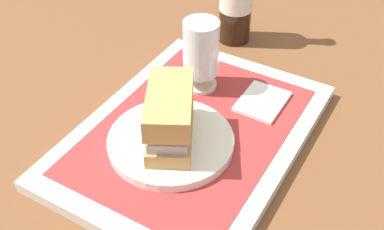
% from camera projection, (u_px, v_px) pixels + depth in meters
% --- Properties ---
extents(ground_plane, '(3.00, 3.00, 0.00)m').
position_uv_depth(ground_plane, '(192.00, 139.00, 0.77)').
color(ground_plane, brown).
extents(tray, '(0.44, 0.32, 0.02)m').
position_uv_depth(tray, '(192.00, 134.00, 0.76)').
color(tray, silver).
rests_on(tray, ground_plane).
extents(placemat, '(0.38, 0.27, 0.00)m').
position_uv_depth(placemat, '(192.00, 129.00, 0.76)').
color(placemat, '#9E2D2D').
rests_on(placemat, tray).
extents(plate, '(0.19, 0.19, 0.01)m').
position_uv_depth(plate, '(171.00, 141.00, 0.72)').
color(plate, silver).
rests_on(plate, placemat).
extents(sandwich, '(0.14, 0.12, 0.08)m').
position_uv_depth(sandwich, '(170.00, 114.00, 0.69)').
color(sandwich, tan).
rests_on(sandwich, plate).
extents(beer_glass, '(0.06, 0.06, 0.12)m').
position_uv_depth(beer_glass, '(201.00, 53.00, 0.80)').
color(beer_glass, silver).
rests_on(beer_glass, placemat).
extents(napkin_folded, '(0.09, 0.07, 0.01)m').
position_uv_depth(napkin_folded, '(262.00, 101.00, 0.80)').
color(napkin_folded, white).
rests_on(napkin_folded, placemat).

